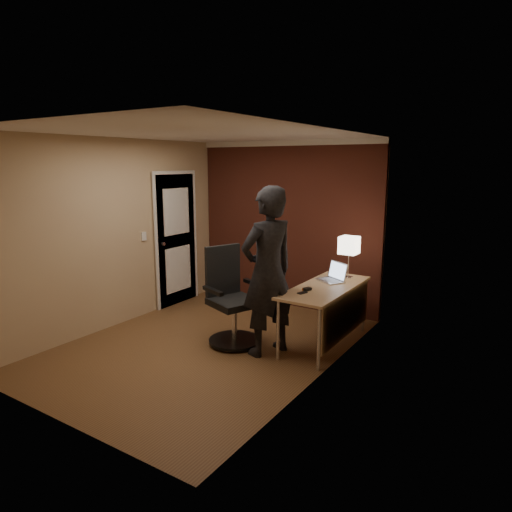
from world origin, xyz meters
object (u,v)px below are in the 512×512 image
(desk, at_px, (331,298))
(mouse, at_px, (307,289))
(laptop, at_px, (334,276))
(office_chair, at_px, (231,302))
(phone, at_px, (302,293))
(desk_lamp, at_px, (349,246))
(person, at_px, (268,272))

(desk, xyz_separation_m, mouse, (-0.18, -0.28, 0.14))
(laptop, distance_m, office_chair, 1.32)
(phone, bearing_deg, desk_lamp, 97.78)
(desk, relative_size, office_chair, 1.29)
(phone, distance_m, office_chair, 0.93)
(phone, height_order, person, person)
(laptop, xyz_separation_m, person, (-0.42, -0.89, 0.17))
(desk, relative_size, laptop, 3.61)
(person, bearing_deg, desk_lamp, 176.41)
(desk, relative_size, person, 0.77)
(mouse, distance_m, person, 0.51)
(laptop, relative_size, phone, 3.61)
(desk, bearing_deg, person, -131.87)
(mouse, height_order, person, person)
(mouse, bearing_deg, phone, -68.17)
(laptop, distance_m, person, 1.00)
(desk, distance_m, phone, 0.46)
(desk, distance_m, desk_lamp, 0.77)
(office_chair, relative_size, person, 0.60)
(mouse, height_order, office_chair, office_chair)
(desk_lamp, relative_size, office_chair, 0.46)
(desk, bearing_deg, laptop, 108.17)
(phone, bearing_deg, person, -135.11)
(desk_lamp, xyz_separation_m, person, (-0.52, -1.13, -0.18))
(person, bearing_deg, desk, 159.29)
(mouse, relative_size, person, 0.05)
(desk_lamp, bearing_deg, person, -114.76)
(desk_lamp, height_order, person, person)
(desk_lamp, relative_size, phone, 4.65)
(desk, bearing_deg, phone, -113.17)
(desk, xyz_separation_m, phone, (-0.17, -0.41, 0.13))
(desk_lamp, xyz_separation_m, laptop, (-0.10, -0.24, -0.35))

